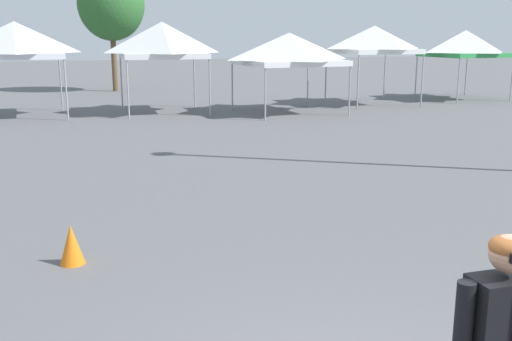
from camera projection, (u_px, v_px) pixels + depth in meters
The scene contains 7 objects.
canopy_tent_far_left at pixel (15, 40), 20.72m from camera, with size 3.35×3.35×3.39m.
canopy_tent_behind_center at pixel (162, 40), 21.97m from camera, with size 3.16×3.16×3.40m.
canopy_tent_behind_right at pixel (289, 49), 22.06m from camera, with size 3.77×3.77×3.00m.
canopy_tent_left_of_center at pixel (374, 40), 24.77m from camera, with size 3.16×3.16×3.30m.
canopy_tent_center at pixel (465, 44), 26.82m from camera, with size 3.31×3.31×3.15m.
tree_behind_tents_center at pixel (111, 4), 30.24m from camera, with size 3.43×3.43×6.39m.
traffic_cone_lot_center at pixel (72, 244), 7.57m from camera, with size 0.32×0.32×0.53m, color orange.
Camera 1 is at (-1.92, -3.32, 2.91)m, focal length 41.04 mm.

